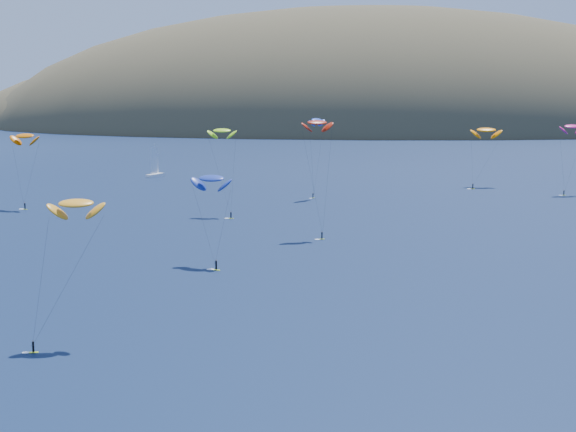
% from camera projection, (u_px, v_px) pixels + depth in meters
% --- Properties ---
extents(island, '(730.00, 300.00, 210.00)m').
position_uv_depth(island, '(388.00, 140.00, 633.04)').
color(island, '#3D3526').
rests_on(island, ground).
extents(sailboat, '(10.40, 10.01, 12.45)m').
position_uv_depth(sailboat, '(155.00, 174.00, 301.14)').
color(sailboat, white).
rests_on(sailboat, ground).
extents(kitesurfer_1, '(9.71, 8.08, 22.67)m').
position_uv_depth(kitesurfer_1, '(25.00, 136.00, 224.22)').
color(kitesurfer_1, '#BAE219').
rests_on(kitesurfer_1, ground).
extents(kitesurfer_2, '(8.86, 9.54, 20.96)m').
position_uv_depth(kitesurfer_2, '(76.00, 204.00, 108.68)').
color(kitesurfer_2, '#BAE219').
rests_on(kitesurfer_2, ground).
extents(kitesurfer_3, '(7.68, 10.04, 24.40)m').
position_uv_depth(kitesurfer_3, '(222.00, 131.00, 212.85)').
color(kitesurfer_3, '#BAE219').
rests_on(kitesurfer_3, ground).
extents(kitesurfer_4, '(6.46, 6.97, 25.51)m').
position_uv_depth(kitesurfer_4, '(317.00, 120.00, 243.43)').
color(kitesurfer_4, '#BAE219').
rests_on(kitesurfer_4, ground).
extents(kitesurfer_8, '(8.70, 8.33, 23.49)m').
position_uv_depth(kitesurfer_8, '(572.00, 127.00, 252.11)').
color(kitesurfer_8, '#BAE219').
rests_on(kitesurfer_8, ground).
extents(kitesurfer_9, '(7.84, 8.80, 27.99)m').
position_uv_depth(kitesurfer_9, '(317.00, 123.00, 182.32)').
color(kitesurfer_9, '#BAE219').
rests_on(kitesurfer_9, ground).
extents(kitesurfer_10, '(9.04, 10.51, 18.97)m').
position_uv_depth(kitesurfer_10, '(211.00, 179.00, 155.62)').
color(kitesurfer_10, '#BAE219').
rests_on(kitesurfer_10, ground).
extents(kitesurfer_11, '(11.29, 12.91, 21.76)m').
position_uv_depth(kitesurfer_11, '(486.00, 130.00, 271.74)').
color(kitesurfer_11, '#BAE219').
rests_on(kitesurfer_11, ground).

